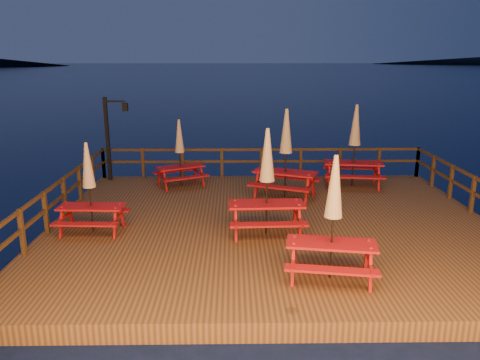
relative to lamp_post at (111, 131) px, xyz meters
The scene contains 11 objects.
ground 7.39m from the lamp_post, 40.16° to the right, with size 500.00×500.00×0.00m, color black.
deck 7.33m from the lamp_post, 40.16° to the right, with size 12.00×10.00×0.40m, color #432D15.
deck_piles 7.48m from the lamp_post, 40.16° to the right, with size 11.44×9.44×1.40m.
railing 6.15m from the lamp_post, 27.22° to the right, with size 11.80×9.75×1.10m.
lamp_post is the anchor object (origin of this frame).
picnic_table_0 8.56m from the lamp_post, ahead, with size 2.17×1.87×2.83m.
picnic_table_1 10.11m from the lamp_post, 51.21° to the right, with size 2.03×1.76×2.58m.
picnic_table_2 6.41m from the lamp_post, 20.47° to the right, with size 2.46×2.28×2.83m.
picnic_table_3 2.71m from the lamp_post, 18.51° to the right, with size 2.05×1.92×2.32m.
picnic_table_4 7.50m from the lamp_post, 46.19° to the right, with size 1.96×1.63×2.72m.
picnic_table_5 5.30m from the lamp_post, 82.31° to the right, with size 1.71×1.43×2.35m.
Camera 1 is at (-1.05, -12.08, 4.86)m, focal length 35.00 mm.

